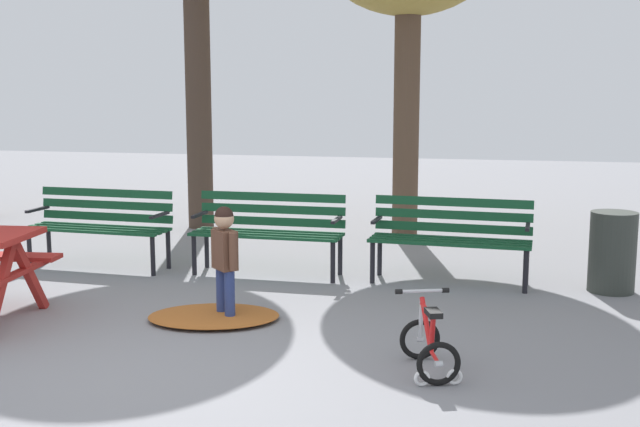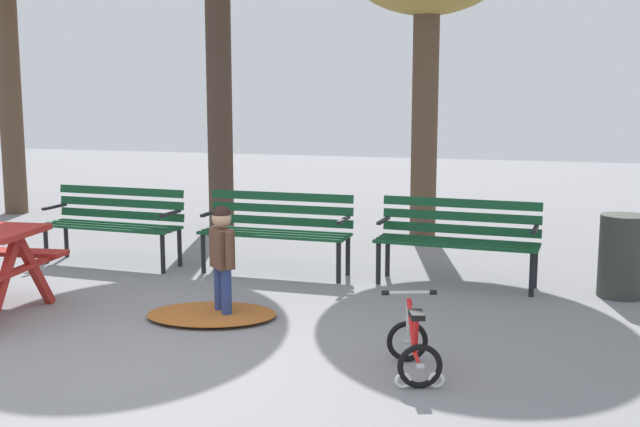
{
  "view_description": "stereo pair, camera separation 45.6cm",
  "coord_description": "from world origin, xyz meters",
  "px_view_note": "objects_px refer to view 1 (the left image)",
  "views": [
    {
      "loc": [
        2.41,
        -4.77,
        1.93
      ],
      "look_at": [
        0.87,
        1.99,
        0.85
      ],
      "focal_mm": 44.34,
      "sensor_mm": 36.0,
      "label": 1
    },
    {
      "loc": [
        2.85,
        -4.65,
        1.93
      ],
      "look_at": [
        0.87,
        1.99,
        0.85
      ],
      "focal_mm": 44.34,
      "sensor_mm": 36.0,
      "label": 2
    }
  ],
  "objects_px": {
    "park_bench_right": "(451,233)",
    "trash_bin": "(612,252)",
    "child_standing": "(225,255)",
    "park_bench_far_left": "(101,221)",
    "park_bench_left": "(269,226)",
    "kids_bicycle": "(429,344)"
  },
  "relations": [
    {
      "from": "park_bench_far_left",
      "to": "park_bench_right",
      "type": "relative_size",
      "value": 1.0
    },
    {
      "from": "trash_bin",
      "to": "park_bench_right",
      "type": "bearing_deg",
      "value": 178.7
    },
    {
      "from": "park_bench_left",
      "to": "park_bench_right",
      "type": "height_order",
      "value": "same"
    },
    {
      "from": "kids_bicycle",
      "to": "trash_bin",
      "type": "height_order",
      "value": "trash_bin"
    },
    {
      "from": "park_bench_far_left",
      "to": "trash_bin",
      "type": "bearing_deg",
      "value": 0.99
    },
    {
      "from": "park_bench_right",
      "to": "child_standing",
      "type": "relative_size",
      "value": 1.65
    },
    {
      "from": "child_standing",
      "to": "kids_bicycle",
      "type": "xyz_separation_m",
      "value": [
        1.79,
        -0.85,
        -0.37
      ]
    },
    {
      "from": "park_bench_far_left",
      "to": "child_standing",
      "type": "xyz_separation_m",
      "value": [
        2.04,
        -1.69,
        0.06
      ]
    },
    {
      "from": "park_bench_far_left",
      "to": "kids_bicycle",
      "type": "xyz_separation_m",
      "value": [
        3.83,
        -2.54,
        -0.31
      ]
    },
    {
      "from": "trash_bin",
      "to": "kids_bicycle",
      "type": "bearing_deg",
      "value": -120.04
    },
    {
      "from": "park_bench_far_left",
      "to": "child_standing",
      "type": "height_order",
      "value": "child_standing"
    },
    {
      "from": "park_bench_left",
      "to": "child_standing",
      "type": "distance_m",
      "value": 1.79
    },
    {
      "from": "child_standing",
      "to": "trash_bin",
      "type": "xyz_separation_m",
      "value": [
        3.31,
        1.78,
        -0.18
      ]
    },
    {
      "from": "kids_bicycle",
      "to": "trash_bin",
      "type": "bearing_deg",
      "value": 59.96
    },
    {
      "from": "park_bench_left",
      "to": "trash_bin",
      "type": "relative_size",
      "value": 2.05
    },
    {
      "from": "park_bench_right",
      "to": "trash_bin",
      "type": "distance_m",
      "value": 1.55
    },
    {
      "from": "park_bench_far_left",
      "to": "park_bench_right",
      "type": "distance_m",
      "value": 3.8
    },
    {
      "from": "child_standing",
      "to": "kids_bicycle",
      "type": "bearing_deg",
      "value": -25.49
    },
    {
      "from": "park_bench_left",
      "to": "kids_bicycle",
      "type": "distance_m",
      "value": 3.28
    },
    {
      "from": "park_bench_far_left",
      "to": "park_bench_right",
      "type": "height_order",
      "value": "same"
    },
    {
      "from": "child_standing",
      "to": "park_bench_far_left",
      "type": "bearing_deg",
      "value": 140.44
    },
    {
      "from": "child_standing",
      "to": "trash_bin",
      "type": "distance_m",
      "value": 3.76
    }
  ]
}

